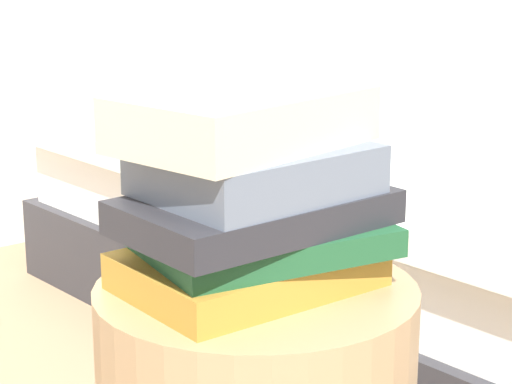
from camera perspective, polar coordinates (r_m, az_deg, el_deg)
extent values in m
cube|color=#2D2D33|center=(2.60, 12.32, -4.29)|extent=(1.60, 2.08, 0.22)
cube|color=white|center=(2.55, 12.56, -0.04)|extent=(1.54, 1.99, 0.18)
cube|color=silver|center=(2.52, 12.71, 2.60)|extent=(1.63, 2.04, 0.06)
ellipsoid|color=silver|center=(3.03, 0.46, 7.10)|extent=(0.57, 0.31, 0.16)
cube|color=#B7842D|center=(1.10, -0.51, -4.60)|extent=(0.27, 0.20, 0.04)
cube|color=#1E512D|center=(1.10, 0.36, -2.70)|extent=(0.30, 0.24, 0.03)
cube|color=#28282D|center=(1.07, -0.03, -1.17)|extent=(0.30, 0.18, 0.04)
cube|color=slate|center=(1.07, 0.20, 1.34)|extent=(0.24, 0.19, 0.05)
cube|color=beige|center=(1.06, -0.80, 4.35)|extent=(0.30, 0.22, 0.06)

